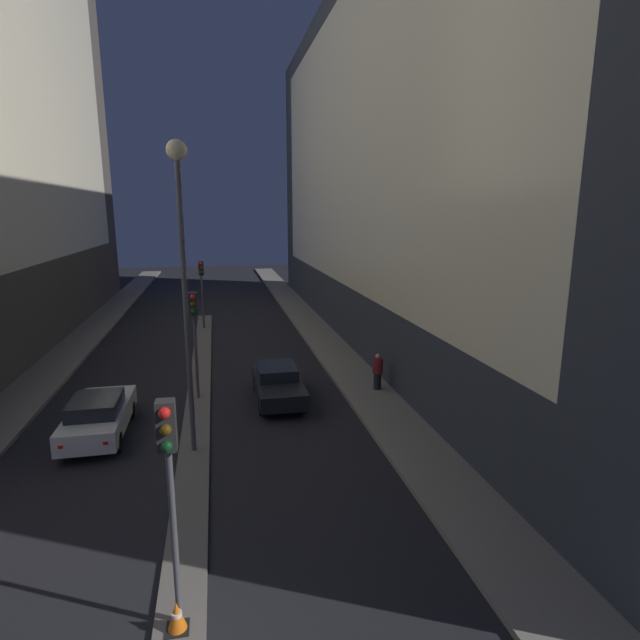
% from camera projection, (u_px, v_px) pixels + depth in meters
% --- Properties ---
extents(building_right, '(6.01, 44.38, 20.28)m').
position_uv_depth(building_right, '(395.00, 164.00, 28.06)').
color(building_right, '#2D333D').
rests_on(building_right, ground).
extents(median_strip, '(0.96, 30.02, 0.10)m').
position_uv_depth(median_strip, '(200.00, 384.00, 22.10)').
color(median_strip, '#66605B').
rests_on(median_strip, ground).
extents(traffic_light_near, '(0.32, 0.42, 4.36)m').
position_uv_depth(traffic_light_near, '(169.00, 464.00, 8.56)').
color(traffic_light_near, '#4C4C51').
rests_on(traffic_light_near, median_strip).
extents(traffic_light_mid, '(0.32, 0.42, 4.36)m').
position_uv_depth(traffic_light_mid, '(194.00, 321.00, 19.71)').
color(traffic_light_mid, '#4C4C51').
rests_on(traffic_light_mid, median_strip).
extents(traffic_light_far, '(0.32, 0.42, 4.36)m').
position_uv_depth(traffic_light_far, '(202.00, 279.00, 31.88)').
color(traffic_light_far, '#4C4C51').
rests_on(traffic_light_far, median_strip).
extents(street_lamp, '(0.59, 0.59, 9.44)m').
position_uv_depth(street_lamp, '(182.00, 239.00, 14.52)').
color(street_lamp, '#4C4C51').
rests_on(street_lamp, median_strip).
extents(traffic_cone_near, '(0.41, 0.41, 0.57)m').
position_uv_depth(traffic_cone_near, '(177.00, 616.00, 9.03)').
color(traffic_cone_near, black).
rests_on(traffic_cone_near, median_strip).
extents(car_left_lane, '(1.81, 4.40, 1.48)m').
position_uv_depth(car_left_lane, '(99.00, 415.00, 16.97)').
color(car_left_lane, silver).
rests_on(car_left_lane, ground).
extents(car_right_lane, '(1.80, 4.32, 1.39)m').
position_uv_depth(car_right_lane, '(278.00, 383.00, 20.26)').
color(car_right_lane, black).
rests_on(car_right_lane, ground).
extents(pedestrian_on_right_sidewalk, '(0.44, 0.44, 1.55)m').
position_uv_depth(pedestrian_on_right_sidewalk, '(378.00, 371.00, 21.05)').
color(pedestrian_on_right_sidewalk, black).
rests_on(pedestrian_on_right_sidewalk, sidewalk_right).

